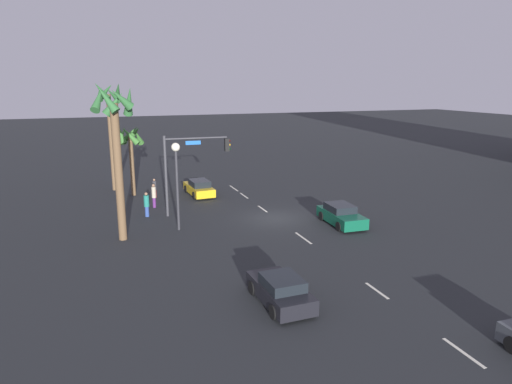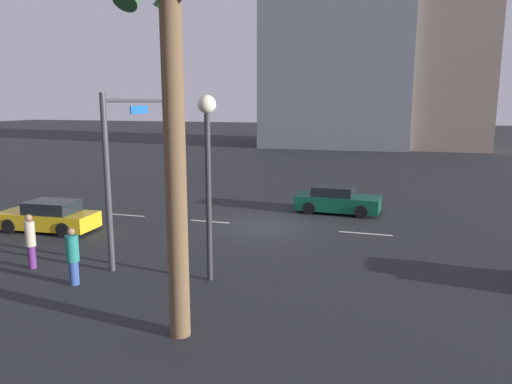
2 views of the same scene
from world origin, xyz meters
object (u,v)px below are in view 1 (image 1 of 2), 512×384
Objects in this scene: car_1 at (341,215)px; pedestrian_1 at (154,195)px; car_2 at (280,290)px; car_0 at (199,188)px; pedestrian_0 at (147,204)px; palm_tree_0 at (116,133)px; pedestrian_2 at (155,188)px; palm_tree_1 at (129,141)px; streetlamp at (177,169)px; palm_tree_2 at (109,112)px; traffic_signal at (189,161)px.

pedestrian_1 is at bearing 52.67° from car_1.
car_0 is at bearing -3.20° from car_2.
palm_tree_0 is at bearing 156.39° from pedestrian_0.
car_1 is at bearing -137.40° from pedestrian_2.
pedestrian_0 is at bearing -23.61° from palm_tree_0.
car_0 is at bearing 32.04° from car_1.
car_0 is 0.46× the size of palm_tree_0.
pedestrian_2 is 4.53m from palm_tree_1.
pedestrian_0 is 8.05m from palm_tree_1.
streetlamp is 4.47m from palm_tree_0.
palm_tree_2 is (16.14, 14.13, 6.42)m from car_1.
car_2 is (-9.32, 8.48, -0.03)m from car_1.
palm_tree_1 is at bearing 43.32° from car_1.
palm_tree_0 is (-9.80, 7.10, 6.00)m from car_0.
pedestrian_0 is at bearing -176.80° from palm_tree_1.
car_1 reaches higher than car_2.
car_0 is 13.51m from palm_tree_0.
traffic_signal reaches higher than streetlamp.
streetlamp reaches higher than car_1.
pedestrian_1 is 0.20× the size of palm_tree_0.
pedestrian_2 is at bearing 6.94° from car_2.
palm_tree_1 reaches higher than traffic_signal.
car_1 reaches higher than car_0.
palm_tree_0 is 1.49× the size of palm_tree_1.
palm_tree_1 is at bearing 24.86° from traffic_signal.
palm_tree_2 is (10.13, 4.84, 3.04)m from traffic_signal.
car_1 is 22.39m from palm_tree_2.
palm_tree_1 is (4.75, 1.23, 3.75)m from pedestrian_1.
pedestrian_1 is (6.22, 0.77, -3.09)m from streetlamp.
pedestrian_2 is 0.26× the size of palm_tree_1.
pedestrian_2 is at bearing 42.60° from car_1.
pedestrian_2 is at bearing -131.54° from palm_tree_1.
car_0 is 3.80m from pedestrian_2.
pedestrian_1 is at bearing 171.58° from pedestrian_2.
car_1 is 0.45× the size of palm_tree_0.
palm_tree_2 reaches higher than pedestrian_2.
streetlamp reaches higher than car_0.
car_2 is at bearing -169.34° from palm_tree_1.
traffic_signal is 4.70m from pedestrian_1.
pedestrian_0 reaches higher than car_0.
palm_tree_2 is at bearing -1.12° from palm_tree_0.
traffic_signal is at bearing 3.01° from car_2.
palm_tree_2 reaches higher than pedestrian_1.
palm_tree_2 reaches higher than car_2.
pedestrian_0 reaches higher than car_2.
car_1 is 0.73× the size of streetlamp.
pedestrian_0 is 11.56m from palm_tree_2.
traffic_signal is (6.00, 9.29, 3.38)m from car_1.
pedestrian_0 is 0.96× the size of pedestrian_1.
palm_tree_0 is at bearing 82.59° from car_1.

